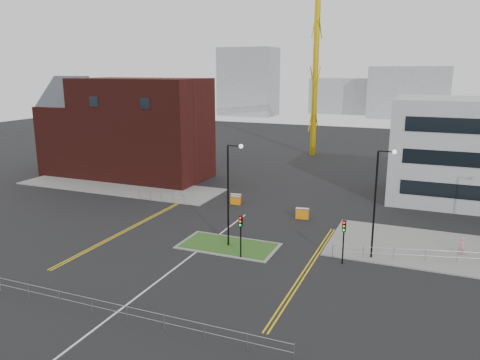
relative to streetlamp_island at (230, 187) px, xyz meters
name	(u,v)px	position (x,y,z in m)	size (l,w,h in m)	color
ground	(161,279)	(-2.22, -8.00, -5.41)	(200.00, 200.00, 0.00)	black
pavement_left	(119,186)	(-22.22, 14.00, -5.35)	(28.00, 8.00, 0.12)	slate
pavement_right	(475,255)	(19.78, 6.00, -5.35)	(24.00, 10.00, 0.12)	slate
island_kerb	(228,246)	(-0.22, 0.00, -5.37)	(8.60, 4.60, 0.08)	slate
grass_island	(228,246)	(-0.22, 0.00, -5.35)	(8.00, 4.00, 0.12)	#1F4717
brick_building	(125,129)	(-25.19, 20.00, 1.44)	(24.20, 10.07, 14.24)	#401310
streetlamp_island	(230,187)	(0.00, 0.00, 0.00)	(1.46, 0.36, 9.18)	black
streetlamp_right_near	(378,195)	(12.00, 2.00, 0.00)	(1.46, 0.36, 9.18)	black
traffic_light_island	(241,229)	(1.78, -2.02, -2.85)	(0.28, 0.33, 3.65)	black
traffic_light_right	(344,234)	(9.78, -0.02, -2.85)	(0.28, 0.33, 3.65)	black
railing_front	(109,306)	(-2.22, -14.00, -4.63)	(24.05, 0.05, 1.10)	gray
railing_left	(161,196)	(-13.22, 10.00, -4.67)	(6.05, 0.05, 1.10)	gray
railing_right	(457,255)	(18.28, 3.50, -4.63)	(19.05, 5.05, 1.10)	gray
centre_line	(174,269)	(-2.22, -6.00, -5.41)	(0.15, 30.00, 0.01)	silver
yellow_left_a	(137,224)	(-11.22, 2.00, -5.41)	(0.12, 24.00, 0.01)	gold
yellow_left_b	(139,224)	(-10.92, 2.00, -5.41)	(0.12, 24.00, 0.01)	gold
yellow_right_a	(305,268)	(7.28, -2.00, -5.41)	(0.12, 20.00, 0.01)	gold
yellow_right_b	(309,269)	(7.58, -2.00, -5.41)	(0.12, 20.00, 0.01)	gold
skyline_a	(248,82)	(-42.22, 112.00, 5.59)	(18.00, 12.00, 22.00)	gray
skyline_b	(409,93)	(7.78, 122.00, 2.59)	(24.00, 12.00, 16.00)	gray
skyline_d	(355,96)	(-10.22, 132.00, 0.59)	(30.00, 12.00, 12.00)	gray
pedestrian	(462,247)	(18.70, 5.56, -4.64)	(0.56, 0.37, 1.55)	#CB8397
barrier_left	(236,198)	(-4.91, 12.84, -4.83)	(1.31, 0.51, 1.08)	red
barrier_mid	(236,200)	(-4.72, 12.28, -4.87)	(1.19, 0.41, 1.00)	orange
barrier_right	(302,213)	(3.78, 10.05, -4.79)	(1.42, 0.66, 1.15)	orange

